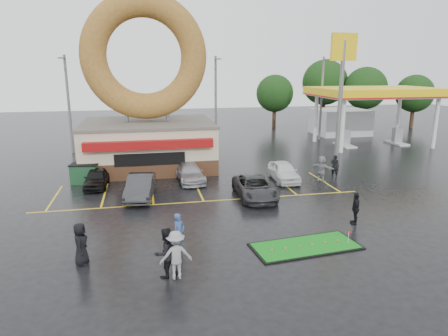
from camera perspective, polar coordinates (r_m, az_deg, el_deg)
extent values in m
plane|color=black|center=(21.09, -1.49, -7.72)|extent=(120.00, 120.00, 0.00)
cube|color=#472B19|center=(33.08, -10.61, 1.23)|extent=(10.00, 8.00, 1.20)
cube|color=beige|center=(32.74, -10.75, 4.21)|extent=(10.00, 8.00, 2.30)
cube|color=#59544C|center=(32.56, -10.85, 6.38)|extent=(10.20, 8.20, 0.20)
cube|color=maroon|center=(28.47, -10.60, 3.26)|extent=(9.00, 0.60, 0.60)
cylinder|color=slate|center=(32.49, -13.75, 7.46)|extent=(0.30, 0.30, 1.20)
cylinder|color=slate|center=(32.53, -8.07, 7.73)|extent=(0.30, 0.30, 1.20)
torus|color=brown|center=(32.29, -11.28, 15.38)|extent=(9.60, 2.00, 9.60)
cylinder|color=silver|center=(39.26, 16.57, 5.72)|extent=(0.40, 0.40, 5.00)
cylinder|color=silver|center=(44.83, 27.99, 5.64)|extent=(0.40, 0.40, 5.00)
cylinder|color=silver|center=(44.60, 12.97, 6.89)|extent=(0.40, 0.40, 5.00)
cylinder|color=silver|center=(49.57, 23.64, 6.76)|extent=(0.40, 0.40, 5.00)
cube|color=silver|center=(44.08, 20.82, 9.85)|extent=(12.00, 8.00, 0.50)
cube|color=yellow|center=(44.07, 20.85, 10.24)|extent=(12.30, 8.30, 0.70)
cube|color=#99999E|center=(43.05, 16.92, 4.23)|extent=(0.90, 0.60, 1.60)
cube|color=#99999E|center=(46.20, 23.51, 4.31)|extent=(0.90, 0.60, 1.60)
cube|color=silver|center=(50.48, 16.24, 6.35)|extent=(6.00, 5.00, 3.00)
cylinder|color=slate|center=(35.43, 16.24, 8.97)|extent=(0.36, 0.36, 10.00)
cube|color=yellow|center=(35.35, 16.75, 16.24)|extent=(2.20, 0.30, 2.20)
cylinder|color=slate|center=(39.97, -21.29, 8.38)|extent=(0.24, 0.24, 9.00)
cylinder|color=slate|center=(38.85, -22.09, 14.39)|extent=(0.12, 2.00, 0.12)
cube|color=slate|center=(37.86, -22.35, 14.33)|extent=(0.40, 0.18, 0.12)
cylinder|color=slate|center=(41.08, -1.19, 9.45)|extent=(0.24, 0.24, 9.00)
cylinder|color=slate|center=(39.97, -0.95, 15.35)|extent=(0.12, 2.00, 0.12)
cube|color=slate|center=(38.99, -0.67, 15.31)|extent=(0.40, 0.18, 0.12)
cylinder|color=slate|center=(45.73, 13.75, 9.53)|extent=(0.24, 0.24, 9.00)
cylinder|color=slate|center=(44.71, 14.63, 14.78)|extent=(0.12, 2.00, 0.12)
cube|color=slate|center=(43.81, 15.21, 14.70)|extent=(0.40, 0.18, 0.12)
cylinder|color=#332114|center=(57.73, 19.26, 6.97)|extent=(0.50, 0.50, 2.88)
sphere|color=black|center=(57.44, 19.57, 10.69)|extent=(5.60, 5.60, 5.60)
cylinder|color=#332114|center=(59.42, 25.25, 6.43)|extent=(0.50, 0.50, 2.52)
sphere|color=black|center=(59.15, 25.58, 9.58)|extent=(4.90, 4.90, 4.90)
cylinder|color=#332114|center=(59.34, 13.96, 7.69)|extent=(0.50, 0.50, 3.24)
sphere|color=black|center=(59.05, 14.20, 11.77)|extent=(6.30, 6.30, 6.30)
cylinder|color=#332114|center=(54.54, 7.16, 7.08)|extent=(0.50, 0.50, 2.52)
sphere|color=black|center=(54.24, 7.27, 10.53)|extent=(4.90, 4.90, 4.90)
imported|color=black|center=(28.27, -17.76, -1.37)|extent=(1.58, 3.68, 1.24)
imported|color=#2E2E30|center=(25.18, -11.84, -2.62)|extent=(2.06, 4.54, 1.44)
imported|color=#A0A1A5|center=(28.39, -4.91, -0.68)|extent=(1.95, 4.35, 1.24)
imported|color=#303033|center=(24.78, 4.42, -2.79)|extent=(2.34, 4.78, 1.31)
imported|color=silver|center=(28.70, 8.52, -0.48)|extent=(1.87, 4.12, 1.37)
imported|color=#32497D|center=(17.71, -6.44, -9.15)|extent=(0.75, 0.74, 1.74)
imported|color=black|center=(15.73, -8.32, -11.88)|extent=(1.21, 1.14, 1.98)
imported|color=gray|center=(15.58, -6.88, -12.23)|extent=(1.29, 0.81, 1.92)
imported|color=black|center=(17.49, -19.79, -10.18)|extent=(0.61, 0.90, 1.79)
imported|color=black|center=(21.69, 18.27, -5.48)|extent=(0.67, 1.05, 1.67)
imported|color=gray|center=(28.95, 13.77, -0.11)|extent=(1.50, 1.70, 1.86)
imported|color=black|center=(30.32, 15.56, 0.25)|extent=(0.73, 0.72, 1.70)
cube|color=#1B4828|center=(29.55, -19.20, -0.77)|extent=(1.98, 1.50, 1.30)
cube|color=black|center=(18.69, 11.57, -10.91)|extent=(5.07, 2.62, 0.06)
cube|color=#147A19|center=(18.68, 11.58, -10.82)|extent=(4.83, 2.37, 0.03)
cylinder|color=silver|center=(19.32, 17.35, -9.45)|extent=(0.02, 0.02, 0.55)
cube|color=red|center=(19.26, 17.58, -8.82)|extent=(0.14, 0.01, 0.10)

